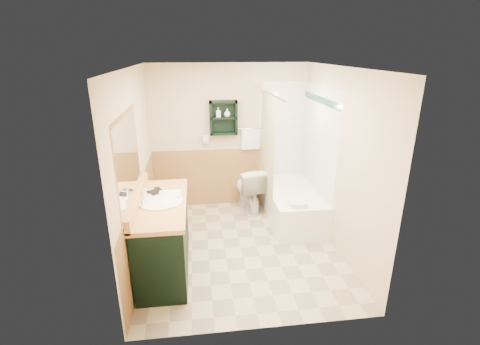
# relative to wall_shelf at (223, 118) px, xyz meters

# --- Properties ---
(floor) EXTENTS (3.00, 3.00, 0.00)m
(floor) POSITION_rel_wall_shelf_xyz_m (0.10, -1.41, -1.55)
(floor) COLOR #C1B48C
(floor) RESTS_ON ground
(back_wall) EXTENTS (2.60, 0.04, 2.40)m
(back_wall) POSITION_rel_wall_shelf_xyz_m (0.10, 0.11, -0.35)
(back_wall) COLOR beige
(back_wall) RESTS_ON ground
(left_wall) EXTENTS (0.04, 3.00, 2.40)m
(left_wall) POSITION_rel_wall_shelf_xyz_m (-1.22, -1.41, -0.35)
(left_wall) COLOR beige
(left_wall) RESTS_ON ground
(right_wall) EXTENTS (0.04, 3.00, 2.40)m
(right_wall) POSITION_rel_wall_shelf_xyz_m (1.42, -1.41, -0.35)
(right_wall) COLOR beige
(right_wall) RESTS_ON ground
(ceiling) EXTENTS (2.60, 3.00, 0.04)m
(ceiling) POSITION_rel_wall_shelf_xyz_m (0.10, -1.41, 0.87)
(ceiling) COLOR white
(ceiling) RESTS_ON back_wall
(wainscot_left) EXTENTS (2.98, 2.98, 1.00)m
(wainscot_left) POSITION_rel_wall_shelf_xyz_m (-1.19, -1.41, -1.05)
(wainscot_left) COLOR #AF8247
(wainscot_left) RESTS_ON left_wall
(wainscot_back) EXTENTS (2.58, 2.58, 1.00)m
(wainscot_back) POSITION_rel_wall_shelf_xyz_m (0.10, 0.08, -1.05)
(wainscot_back) COLOR #AF8247
(wainscot_back) RESTS_ON back_wall
(mirror_frame) EXTENTS (1.30, 1.30, 1.00)m
(mirror_frame) POSITION_rel_wall_shelf_xyz_m (-1.17, -1.96, -0.05)
(mirror_frame) COLOR #915B2F
(mirror_frame) RESTS_ON left_wall
(mirror_glass) EXTENTS (1.20, 1.20, 0.90)m
(mirror_glass) POSITION_rel_wall_shelf_xyz_m (-1.17, -1.96, -0.05)
(mirror_glass) COLOR white
(mirror_glass) RESTS_ON left_wall
(tile_right) EXTENTS (1.50, 1.50, 2.10)m
(tile_right) POSITION_rel_wall_shelf_xyz_m (1.38, -0.66, -0.50)
(tile_right) COLOR white
(tile_right) RESTS_ON right_wall
(tile_back) EXTENTS (0.95, 0.95, 2.10)m
(tile_back) POSITION_rel_wall_shelf_xyz_m (1.13, 0.07, -0.50)
(tile_back) COLOR white
(tile_back) RESTS_ON back_wall
(tile_accent) EXTENTS (1.50, 1.50, 0.10)m
(tile_accent) POSITION_rel_wall_shelf_xyz_m (1.37, -0.66, 0.35)
(tile_accent) COLOR #124030
(tile_accent) RESTS_ON right_wall
(wall_shelf) EXTENTS (0.45, 0.15, 0.55)m
(wall_shelf) POSITION_rel_wall_shelf_xyz_m (0.00, 0.00, 0.00)
(wall_shelf) COLOR black
(wall_shelf) RESTS_ON back_wall
(hair_dryer) EXTENTS (0.10, 0.24, 0.18)m
(hair_dryer) POSITION_rel_wall_shelf_xyz_m (-0.30, 0.02, -0.35)
(hair_dryer) COLOR white
(hair_dryer) RESTS_ON back_wall
(towel_bar) EXTENTS (0.40, 0.06, 0.40)m
(towel_bar) POSITION_rel_wall_shelf_xyz_m (0.45, 0.04, -0.20)
(towel_bar) COLOR white
(towel_bar) RESTS_ON back_wall
(curtain_rod) EXTENTS (0.03, 1.60, 0.03)m
(curtain_rod) POSITION_rel_wall_shelf_xyz_m (0.63, -0.66, 0.45)
(curtain_rod) COLOR silver
(curtain_rod) RESTS_ON back_wall
(shower_curtain) EXTENTS (1.05, 1.05, 1.70)m
(shower_curtain) POSITION_rel_wall_shelf_xyz_m (0.63, -0.48, -0.40)
(shower_curtain) COLOR beige
(shower_curtain) RESTS_ON curtain_rod
(vanity) EXTENTS (0.59, 1.45, 0.92)m
(vanity) POSITION_rel_wall_shelf_xyz_m (-0.89, -1.77, -1.09)
(vanity) COLOR black
(vanity) RESTS_ON ground
(bathtub) EXTENTS (0.78, 1.50, 0.52)m
(bathtub) POSITION_rel_wall_shelf_xyz_m (1.03, -0.69, -1.29)
(bathtub) COLOR white
(bathtub) RESTS_ON ground
(toilet) EXTENTS (0.55, 0.82, 0.75)m
(toilet) POSITION_rel_wall_shelf_xyz_m (0.39, -0.22, -1.17)
(toilet) COLOR white
(toilet) RESTS_ON ground
(counter_towel) EXTENTS (0.26, 0.20, 0.04)m
(counter_towel) POSITION_rel_wall_shelf_xyz_m (-0.79, -1.62, -0.61)
(counter_towel) COLOR white
(counter_towel) RESTS_ON vanity
(vanity_book) EXTENTS (0.17, 0.10, 0.23)m
(vanity_book) POSITION_rel_wall_shelf_xyz_m (-1.06, -1.52, -0.52)
(vanity_book) COLOR black
(vanity_book) RESTS_ON vanity
(tub_towel) EXTENTS (0.23, 0.19, 0.07)m
(tub_towel) POSITION_rel_wall_shelf_xyz_m (0.92, -1.28, -1.00)
(tub_towel) COLOR white
(tub_towel) RESTS_ON bathtub
(soap_bottle_a) EXTENTS (0.07, 0.15, 0.07)m
(soap_bottle_a) POSITION_rel_wall_shelf_xyz_m (-0.08, -0.01, 0.05)
(soap_bottle_a) COLOR white
(soap_bottle_a) RESTS_ON wall_shelf
(soap_bottle_b) EXTENTS (0.14, 0.16, 0.10)m
(soap_bottle_b) POSITION_rel_wall_shelf_xyz_m (0.06, -0.01, 0.07)
(soap_bottle_b) COLOR white
(soap_bottle_b) RESTS_ON wall_shelf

